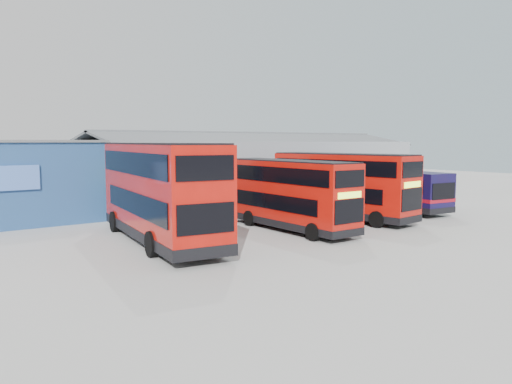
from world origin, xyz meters
The scene contains 6 objects.
ground_plane centered at (0.00, 0.00, 0.00)m, with size 120.00×120.00×0.00m, color #A5A6A0.
maintenance_shed centered at (8.00, 20.00, 2.60)m, with size 30.50×12.00×5.89m.
double_decker_left centered at (-8.33, 6.02, 2.47)m, with size 4.53×12.01×4.97m.
double_decker_centre centered at (-0.88, 4.84, 1.98)m, with size 2.58×9.49×3.99m.
double_decker_right centered at (4.48, 5.76, 2.12)m, with size 3.33×10.26×4.27m.
single_decker_blue centered at (10.50, 7.20, 1.46)m, with size 3.77×11.03×2.93m.
Camera 1 is at (-19.39, -16.48, 5.04)m, focal length 35.00 mm.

